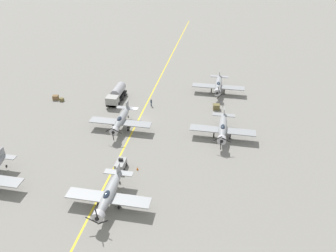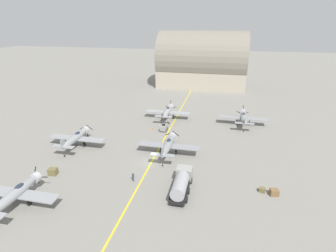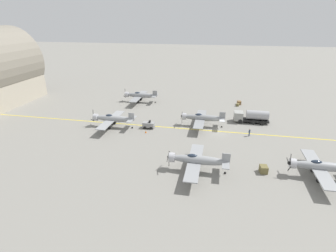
# 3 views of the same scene
# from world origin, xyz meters

# --- Properties ---
(ground_plane) EXTENTS (400.00, 400.00, 0.00)m
(ground_plane) POSITION_xyz_m (0.00, 0.00, 0.00)
(ground_plane) COLOR gray
(taxiway_stripe) EXTENTS (0.30, 160.00, 0.01)m
(taxiway_stripe) POSITION_xyz_m (0.00, 0.00, 0.00)
(taxiway_stripe) COLOR yellow
(taxiway_stripe) RESTS_ON ground
(airplane_mid_center) EXTENTS (12.00, 9.98, 3.65)m
(airplane_mid_center) POSITION_xyz_m (2.34, 3.84, 2.01)
(airplane_mid_center) COLOR gray
(airplane_mid_center) RESTS_ON ground
(airplane_mid_left) EXTENTS (12.00, 9.98, 3.65)m
(airplane_mid_left) POSITION_xyz_m (-16.97, 3.12, 2.01)
(airplane_mid_left) COLOR gray
(airplane_mid_left) RESTS_ON ground
(airplane_far_center) EXTENTS (12.00, 9.98, 3.80)m
(airplane_far_center) POSITION_xyz_m (-2.13, 23.52, 2.01)
(airplane_far_center) COLOR #939598
(airplane_far_center) RESTS_ON ground
(airplane_far_right) EXTENTS (12.00, 9.98, 3.80)m
(airplane_far_right) POSITION_xyz_m (17.43, 23.05, 2.01)
(airplane_far_right) COLOR gray
(airplane_far_right) RESTS_ON ground
(airplane_near_left) EXTENTS (12.00, 9.98, 3.71)m
(airplane_near_left) POSITION_xyz_m (-15.17, -15.63, 2.01)
(airplane_near_left) COLOR gray
(airplane_near_left) RESTS_ON ground
(fuel_tanker) EXTENTS (2.68, 8.00, 2.98)m
(fuel_tanker) POSITION_xyz_m (6.90, -7.40, 1.51)
(fuel_tanker) COLOR black
(fuel_tanker) RESTS_ON ground
(tow_tractor) EXTENTS (1.57, 2.60, 1.79)m
(tow_tractor) POSITION_xyz_m (-1.18, 15.38, 0.79)
(tow_tractor) COLOR gray
(tow_tractor) RESTS_ON ground
(ground_crew_walking) EXTENTS (0.36, 0.36, 1.64)m
(ground_crew_walking) POSITION_xyz_m (-1.23, -6.40, 0.90)
(ground_crew_walking) COLOR #334256
(ground_crew_walking) RESTS_ON ground
(supply_crate_by_tanker) EXTENTS (1.04, 0.94, 0.72)m
(supply_crate_by_tanker) POSITION_xyz_m (19.08, -4.94, 0.36)
(supply_crate_by_tanker) COLOR brown
(supply_crate_by_tanker) RESTS_ON ground
(supply_crate_mid_lane) EXTENTS (1.51, 1.30, 1.15)m
(supply_crate_mid_lane) POSITION_xyz_m (-15.29, -7.45, 0.57)
(supply_crate_mid_lane) COLOR brown
(supply_crate_mid_lane) RESTS_ON ground
(supply_crate_outboard) EXTENTS (1.35, 1.18, 1.00)m
(supply_crate_outboard) POSITION_xyz_m (20.72, -5.40, 0.50)
(supply_crate_outboard) COLOR brown
(supply_crate_outboard) RESTS_ON ground
(traffic_cone) EXTENTS (0.36, 0.36, 0.55)m
(traffic_cone) POSITION_xyz_m (-3.94, 15.30, 0.28)
(traffic_cone) COLOR orange
(traffic_cone) RESTS_ON ground
(hangar) EXTENTS (33.27, 20.60, 20.98)m
(hangar) POSITION_xyz_m (2.87, 64.37, 8.93)
(hangar) COLOR #B2A893
(hangar) RESTS_ON ground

